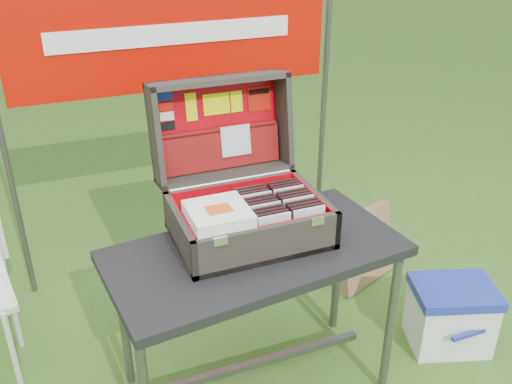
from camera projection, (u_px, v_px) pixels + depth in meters
name	position (u px, v px, depth m)	size (l,w,h in m)	color
table	(256.00, 321.00, 2.32)	(1.12, 0.56, 0.70)	black
table_top	(256.00, 253.00, 2.17)	(1.12, 0.56, 0.04)	black
table_leg_fr	(390.00, 328.00, 2.31)	(0.04, 0.04, 0.66)	#59595B
table_leg_bl	(123.00, 322.00, 2.34)	(0.04, 0.04, 0.66)	#59595B
table_leg_br	(337.00, 270.00, 2.67)	(0.04, 0.04, 0.66)	#59595B
table_brace	(256.00, 363.00, 2.42)	(0.97, 0.03, 0.03)	#59595B
suitcase	(243.00, 168.00, 2.16)	(0.57, 0.57, 0.55)	#463F36
suitcase_base_bottom	(249.00, 235.00, 2.23)	(0.57, 0.41, 0.02)	#463F36
suitcase_base_wall_front	(269.00, 245.00, 2.04)	(0.57, 0.02, 0.15)	#463F36
suitcase_base_wall_back	(233.00, 198.00, 2.36)	(0.57, 0.02, 0.15)	#463F36
suitcase_base_wall_left	(180.00, 234.00, 2.11)	(0.02, 0.41, 0.15)	#463F36
suitcase_base_wall_right	(314.00, 207.00, 2.29)	(0.02, 0.41, 0.15)	#463F36
suitcase_liner_floor	(249.00, 232.00, 2.22)	(0.53, 0.37, 0.01)	red
suitcase_latch_left	(220.00, 241.00, 1.94)	(0.05, 0.01, 0.03)	silver
suitcase_latch_right	(317.00, 221.00, 2.06)	(0.05, 0.01, 0.03)	silver
suitcase_hinge	(231.00, 180.00, 2.33)	(0.02, 0.02, 0.52)	silver
suitcase_lid_back	(217.00, 125.00, 2.39)	(0.57, 0.41, 0.02)	#463F36
suitcase_lid_rim_far	(218.00, 80.00, 2.27)	(0.57, 0.02, 0.15)	#463F36
suitcase_lid_rim_near	(225.00, 173.00, 2.40)	(0.57, 0.02, 0.15)	#463F36
suitcase_lid_rim_left	(155.00, 137.00, 2.24)	(0.02, 0.41, 0.15)	#463F36
suitcase_lid_rim_right	(283.00, 119.00, 2.42)	(0.02, 0.41, 0.15)	#463F36
suitcase_lid_liner	(218.00, 126.00, 2.38)	(0.53, 0.36, 0.01)	red
suitcase_liner_wall_front	(267.00, 241.00, 2.04)	(0.53, 0.01, 0.13)	red
suitcase_liner_wall_back	(234.00, 197.00, 2.34)	(0.53, 0.01, 0.13)	red
suitcase_liner_wall_left	(183.00, 230.00, 2.11)	(0.01, 0.37, 0.13)	red
suitcase_liner_wall_right	(310.00, 206.00, 2.28)	(0.01, 0.37, 0.13)	red
suitcase_lid_pocket	(221.00, 149.00, 2.39)	(0.51, 0.16, 0.03)	maroon
suitcase_pocket_edge	(220.00, 130.00, 2.36)	(0.50, 0.02, 0.02)	maroon
suitcase_pocket_cd	(236.00, 141.00, 2.39)	(0.13, 0.13, 0.01)	silver
lid_sticker_cc_a	(165.00, 96.00, 2.26)	(0.06, 0.03, 0.00)	#1933B2
lid_sticker_cc_b	(166.00, 106.00, 2.27)	(0.06, 0.03, 0.00)	#BB1407
lid_sticker_cc_c	(167.00, 116.00, 2.28)	(0.06, 0.03, 0.00)	white
lid_sticker_cc_d	(168.00, 126.00, 2.30)	(0.06, 0.03, 0.00)	black
lid_card_neon_tall	(191.00, 107.00, 2.31)	(0.05, 0.11, 0.00)	#DCEE02
lid_card_neon_main	(216.00, 104.00, 2.34)	(0.11, 0.09, 0.00)	#DCEE02
lid_card_neon_small	(236.00, 101.00, 2.37)	(0.05, 0.09, 0.00)	#DCEE02
lid_sticker_band	(259.00, 99.00, 2.41)	(0.10, 0.10, 0.00)	#BB1407
lid_sticker_band_bar	(259.00, 92.00, 2.40)	(0.09, 0.02, 0.00)	black
cd_left_0	(274.00, 233.00, 2.07)	(0.13, 0.01, 0.15)	silver
cd_left_1	(272.00, 230.00, 2.09)	(0.13, 0.01, 0.15)	black
cd_left_2	(269.00, 227.00, 2.10)	(0.13, 0.01, 0.15)	black
cd_left_3	(267.00, 224.00, 2.12)	(0.13, 0.01, 0.15)	black
cd_left_4	(265.00, 221.00, 2.14)	(0.13, 0.01, 0.15)	silver
cd_left_5	(262.00, 218.00, 2.16)	(0.13, 0.01, 0.15)	black
cd_left_6	(260.00, 216.00, 2.18)	(0.13, 0.01, 0.15)	black
cd_left_7	(258.00, 213.00, 2.20)	(0.13, 0.01, 0.15)	black
cd_left_8	(256.00, 210.00, 2.22)	(0.13, 0.01, 0.15)	silver
cd_left_9	(254.00, 208.00, 2.23)	(0.13, 0.01, 0.15)	black
cd_left_10	(252.00, 205.00, 2.25)	(0.13, 0.01, 0.15)	black
cd_left_11	(250.00, 203.00, 2.27)	(0.13, 0.01, 0.15)	black
cd_right_0	(308.00, 225.00, 2.11)	(0.13, 0.01, 0.15)	silver
cd_right_1	(306.00, 223.00, 2.13)	(0.13, 0.01, 0.15)	black
cd_right_2	(303.00, 220.00, 2.15)	(0.13, 0.01, 0.15)	black
cd_right_3	(301.00, 217.00, 2.17)	(0.13, 0.01, 0.15)	black
cd_right_4	(298.00, 214.00, 2.19)	(0.13, 0.01, 0.15)	silver
cd_right_5	(296.00, 212.00, 2.21)	(0.13, 0.01, 0.15)	black
cd_right_6	(293.00, 209.00, 2.22)	(0.13, 0.01, 0.15)	black
cd_right_7	(291.00, 207.00, 2.24)	(0.13, 0.01, 0.15)	black
cd_right_8	(288.00, 204.00, 2.26)	(0.13, 0.01, 0.15)	silver
cd_right_9	(286.00, 201.00, 2.28)	(0.13, 0.01, 0.15)	black
cd_right_10	(284.00, 199.00, 2.30)	(0.13, 0.01, 0.15)	black
cd_right_11	(281.00, 197.00, 2.32)	(0.13, 0.01, 0.15)	black
songbook_0	(218.00, 219.00, 2.05)	(0.22, 0.22, 0.01)	white
songbook_1	(218.00, 217.00, 2.05)	(0.22, 0.22, 0.01)	white
songbook_2	(218.00, 216.00, 2.04)	(0.22, 0.22, 0.01)	white
songbook_3	(218.00, 215.00, 2.04)	(0.22, 0.22, 0.01)	white
songbook_4	(218.00, 214.00, 2.04)	(0.22, 0.22, 0.01)	white
songbook_5	(218.00, 212.00, 2.04)	(0.22, 0.22, 0.01)	white
songbook_6	(218.00, 211.00, 2.03)	(0.22, 0.22, 0.01)	white
songbook_7	(218.00, 210.00, 2.03)	(0.22, 0.22, 0.01)	white
songbook_8	(218.00, 209.00, 2.03)	(0.22, 0.22, 0.01)	white
songbook_graphic	(219.00, 209.00, 2.02)	(0.09, 0.07, 0.00)	#D85919
cooler	(450.00, 315.00, 2.64)	(0.36, 0.28, 0.32)	white
cooler_body	(449.00, 319.00, 2.65)	(0.35, 0.26, 0.28)	white
cooler_lid	(455.00, 291.00, 2.57)	(0.36, 0.28, 0.04)	#212E9D
cooler_handle	(472.00, 333.00, 2.51)	(0.22, 0.02, 0.02)	#212E9D
chair_leg_fr	(14.00, 357.00, 2.31)	(0.02, 0.02, 0.45)	silver
chair_leg_br	(13.00, 307.00, 2.59)	(0.02, 0.02, 0.45)	silver
cardboard_box	(365.00, 248.00, 3.07)	(0.39, 0.06, 0.41)	#9B7044
banner_post_left	(3.00, 144.00, 2.68)	(0.03, 0.03, 1.70)	#59595B
banner_post_right	(324.00, 102.00, 3.24)	(0.03, 0.03, 1.70)	#59595B
banner	(173.00, 34.00, 2.75)	(1.60, 0.01, 0.55)	#AF0A01
banner_text	(174.00, 34.00, 2.74)	(1.20, 0.00, 0.10)	white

